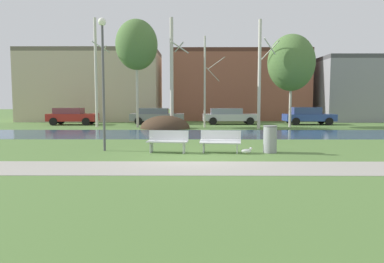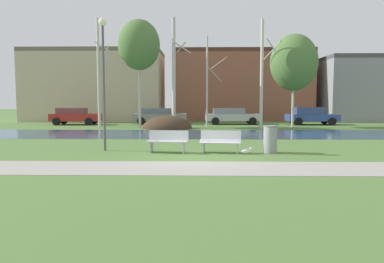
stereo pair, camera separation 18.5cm
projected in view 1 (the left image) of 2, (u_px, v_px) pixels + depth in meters
ground_plane at (194, 133)px, 23.16m from camera, size 120.00×120.00×0.00m
paved_path_strip at (194, 168)px, 11.07m from camera, size 60.00×2.30×0.01m
river_band at (194, 134)px, 22.21m from camera, size 80.00×6.09×0.01m
soil_mound at (165, 128)px, 26.56m from camera, size 3.64×3.03×1.91m
bench_left at (168, 141)px, 14.30m from camera, size 1.66×0.77×0.87m
bench_right at (220, 141)px, 14.29m from camera, size 1.66×0.77×0.87m
trash_bin at (270, 139)px, 14.30m from camera, size 0.55×0.55×1.07m
seagull at (247, 151)px, 13.91m from camera, size 0.46×0.17×0.27m
streetlamp at (103, 63)px, 14.56m from camera, size 0.32×0.32×5.34m
birch_far_left at (96, 72)px, 27.65m from camera, size 1.25×2.00×8.27m
birch_left at (137, 45)px, 27.23m from camera, size 3.15×3.15×8.12m
birch_center_left at (172, 72)px, 26.43m from camera, size 1.38×2.14×8.03m
birch_center at (205, 81)px, 27.39m from camera, size 1.58×2.61×6.86m
birch_center_right at (260, 73)px, 26.18m from camera, size 1.54×2.51×7.84m
birch_right at (291, 63)px, 27.50m from camera, size 3.56×3.56×7.04m
parked_van_nearest_red at (72, 116)px, 30.45m from camera, size 4.06×2.00×1.43m
parked_sedan_second_grey at (156, 116)px, 31.28m from camera, size 4.62×2.18×1.39m
parked_hatch_third_silver at (229, 116)px, 31.15m from camera, size 4.75×2.03×1.37m
parked_wagon_fourth_blue at (308, 115)px, 30.69m from camera, size 4.20×2.08×1.48m
building_beige_block at (93, 86)px, 36.82m from camera, size 13.40×6.39×7.02m
building_brick_low at (238, 86)px, 38.46m from camera, size 13.90×6.12×7.20m
building_grey_warehouse at (373, 89)px, 36.70m from camera, size 11.43×7.12×6.30m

